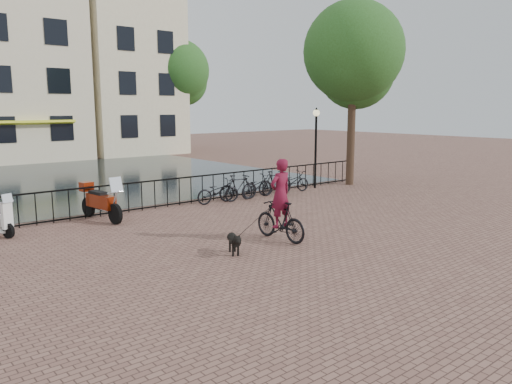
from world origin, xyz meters
TOP-DOWN VIEW (x-y plane):
  - ground at (0.00, 0.00)m, footprint 100.00×100.00m
  - canal_water at (0.00, 17.30)m, footprint 20.00×20.00m
  - railing at (0.00, 8.00)m, footprint 20.00×0.05m
  - canal_house_mid at (0.50, 30.00)m, footprint 8.00×9.50m
  - canal_house_right at (8.50, 30.00)m, footprint 7.00×9.00m
  - tree_near_right at (9.20, 7.30)m, footprint 4.48×4.48m
  - tree_far_right at (12.00, 27.00)m, footprint 4.76×4.76m
  - lamp_post at (7.20, 7.60)m, footprint 0.30×0.30m
  - cyclist at (0.06, 2.05)m, footprint 0.83×1.90m
  - dog at (-1.68, 1.82)m, footprint 0.60×0.87m
  - motorcycle at (-2.69, 7.43)m, footprint 0.79×2.14m
  - parked_bike_0 at (1.80, 7.40)m, footprint 1.78×0.80m
  - parked_bike_1 at (2.75, 7.40)m, footprint 1.71×0.67m
  - parked_bike_2 at (3.70, 7.40)m, footprint 1.77×0.77m
  - parked_bike_3 at (4.65, 7.40)m, footprint 1.69×0.59m
  - parked_bike_4 at (5.60, 7.40)m, footprint 1.77×0.76m

SIDE VIEW (x-z plane):
  - ground at x=0.00m, z-range 0.00..0.00m
  - canal_water at x=0.00m, z-range 0.00..0.00m
  - dog at x=-1.68m, z-range 0.00..0.56m
  - parked_bike_0 at x=1.80m, z-range 0.00..0.90m
  - parked_bike_2 at x=3.70m, z-range 0.00..0.90m
  - parked_bike_4 at x=5.60m, z-range 0.00..0.90m
  - parked_bike_1 at x=2.75m, z-range 0.00..1.00m
  - parked_bike_3 at x=4.65m, z-range 0.00..1.00m
  - railing at x=0.00m, z-range -0.01..1.02m
  - motorcycle at x=-2.69m, z-range 0.00..1.49m
  - cyclist at x=0.06m, z-range -0.31..2.27m
  - lamp_post at x=7.20m, z-range 0.65..4.10m
  - canal_house_mid at x=0.50m, z-range 0.00..11.80m
  - tree_near_right at x=9.20m, z-range 1.85..10.09m
  - tree_far_right at x=12.00m, z-range 1.97..10.73m
  - canal_house_right at x=8.50m, z-range 0.00..13.30m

